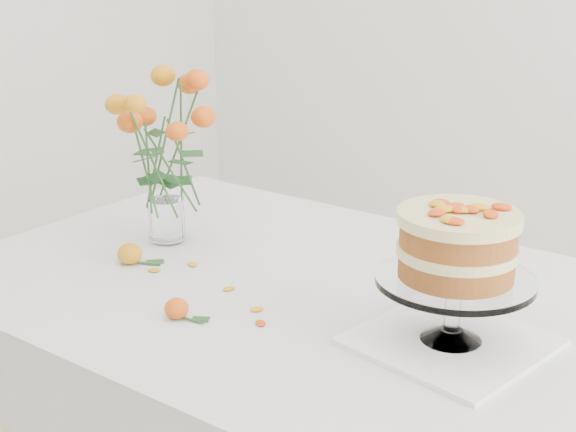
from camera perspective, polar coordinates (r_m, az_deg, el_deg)
name	(u,v)px	position (r m, az deg, el deg)	size (l,w,h in m)	color
table	(310,326)	(1.57, 1.59, -7.85)	(1.43, 0.93, 0.76)	tan
napkin	(450,342)	(1.36, 11.47, -8.75)	(0.28, 0.28, 0.01)	white
cake_stand	(457,252)	(1.29, 11.92, -2.49)	(0.26, 0.26, 0.23)	white
rose_vase	(163,140)	(1.73, -8.90, 5.34)	(0.32, 0.32, 0.39)	white
loose_rose_near	(130,254)	(1.68, -11.17, -2.65)	(0.09, 0.05, 0.04)	orange
loose_rose_far	(177,308)	(1.42, -7.92, -6.53)	(0.08, 0.04, 0.04)	#C25B09
stray_petal_a	(229,289)	(1.53, -4.23, -5.19)	(0.03, 0.02, 0.00)	orange
stray_petal_b	(257,309)	(1.45, -2.23, -6.66)	(0.03, 0.02, 0.00)	orange
stray_petal_c	(261,323)	(1.40, -1.96, -7.63)	(0.03, 0.02, 0.00)	orange
stray_petal_d	(193,264)	(1.65, -6.80, -3.44)	(0.03, 0.02, 0.00)	orange
stray_petal_e	(154,271)	(1.63, -9.50, -3.85)	(0.03, 0.02, 0.00)	orange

